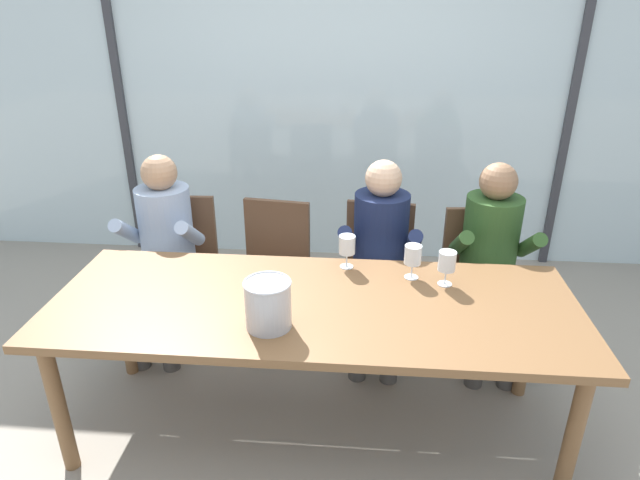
% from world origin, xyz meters
% --- Properties ---
extents(ground, '(14.00, 14.00, 0.00)m').
position_xyz_m(ground, '(0.00, 1.00, 0.00)').
color(ground, '#9E9384').
extents(window_glass_panel, '(7.62, 0.03, 2.60)m').
position_xyz_m(window_glass_panel, '(0.00, 2.07, 1.30)').
color(window_glass_panel, silver).
rests_on(window_glass_panel, ground).
extents(window_mullion_left, '(0.06, 0.06, 2.60)m').
position_xyz_m(window_mullion_left, '(-1.71, 2.05, 1.30)').
color(window_mullion_left, '#38383D').
rests_on(window_mullion_left, ground).
extents(window_mullion_right, '(0.06, 0.06, 2.60)m').
position_xyz_m(window_mullion_right, '(1.71, 2.05, 1.30)').
color(window_mullion_right, '#38383D').
rests_on(window_mullion_right, ground).
extents(hillside_vineyard, '(13.62, 2.40, 1.84)m').
position_xyz_m(hillside_vineyard, '(0.00, 5.65, 0.92)').
color(hillside_vineyard, '#568942').
rests_on(hillside_vineyard, ground).
extents(dining_table, '(2.42, 0.91, 0.74)m').
position_xyz_m(dining_table, '(0.00, 0.00, 0.67)').
color(dining_table, brown).
rests_on(dining_table, ground).
extents(chair_near_curtain, '(0.47, 0.47, 0.87)m').
position_xyz_m(chair_near_curtain, '(-0.93, 0.89, 0.50)').
color(chair_near_curtain, brown).
rests_on(chair_near_curtain, ground).
extents(chair_left_of_center, '(0.49, 0.49, 0.87)m').
position_xyz_m(chair_left_of_center, '(-0.34, 0.87, 0.50)').
color(chair_left_of_center, brown).
rests_on(chair_left_of_center, ground).
extents(chair_center, '(0.48, 0.48, 0.87)m').
position_xyz_m(chair_center, '(0.31, 0.89, 0.50)').
color(chair_center, brown).
rests_on(chair_center, ground).
extents(chair_right_of_center, '(0.48, 0.48, 0.87)m').
position_xyz_m(chair_right_of_center, '(0.93, 0.84, 0.50)').
color(chair_right_of_center, brown).
rests_on(chair_right_of_center, ground).
extents(person_pale_blue_shirt, '(0.46, 0.61, 1.18)m').
position_xyz_m(person_pale_blue_shirt, '(-0.98, 0.73, 0.67)').
color(person_pale_blue_shirt, '#9EB2D1').
rests_on(person_pale_blue_shirt, ground).
extents(person_navy_polo, '(0.48, 0.62, 1.18)m').
position_xyz_m(person_navy_polo, '(0.32, 0.73, 0.67)').
color(person_navy_polo, '#192347').
rests_on(person_navy_polo, ground).
extents(person_olive_shirt, '(0.46, 0.61, 1.18)m').
position_xyz_m(person_olive_shirt, '(0.95, 0.73, 0.67)').
color(person_olive_shirt, '#2D5123').
rests_on(person_olive_shirt, ground).
extents(ice_bucket_primary, '(0.20, 0.20, 0.21)m').
position_xyz_m(ice_bucket_primary, '(-0.17, -0.22, 0.85)').
color(ice_bucket_primary, '#B7B7BC').
rests_on(ice_bucket_primary, dining_table).
extents(wine_glass_by_left_taster, '(0.08, 0.08, 0.17)m').
position_xyz_m(wine_glass_by_left_taster, '(0.14, 0.36, 0.86)').
color(wine_glass_by_left_taster, silver).
rests_on(wine_glass_by_left_taster, dining_table).
extents(wine_glass_near_bucket, '(0.08, 0.08, 0.17)m').
position_xyz_m(wine_glass_near_bucket, '(0.62, 0.21, 0.86)').
color(wine_glass_near_bucket, silver).
rests_on(wine_glass_near_bucket, dining_table).
extents(wine_glass_center_pour, '(0.08, 0.08, 0.17)m').
position_xyz_m(wine_glass_center_pour, '(0.46, 0.27, 0.86)').
color(wine_glass_center_pour, silver).
rests_on(wine_glass_center_pour, dining_table).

